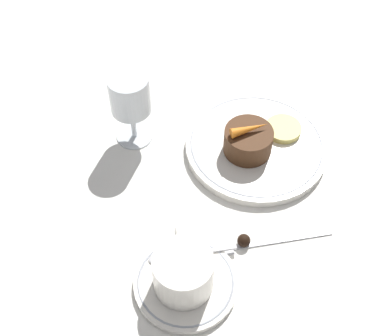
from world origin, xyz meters
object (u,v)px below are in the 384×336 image
dinner_plate (256,146)px  dessert_cake (248,142)px  fork (250,244)px  wine_glass (130,98)px  coffee_cup (183,272)px

dinner_plate → dessert_cake: 0.03m
fork → wine_glass: bearing=32.4°
fork → dessert_cake: bearing=-10.2°
dinner_plate → wine_glass: (0.06, 0.19, 0.08)m
wine_glass → dinner_plate: bearing=-106.5°
coffee_cup → dessert_cake: coffee_cup is taller
dinner_plate → coffee_cup: size_ratio=2.14×
wine_glass → fork: (-0.23, -0.14, -0.08)m
dinner_plate → coffee_cup: (-0.22, 0.15, 0.03)m
fork → dinner_plate: bearing=-15.0°
dinner_plate → fork: bearing=165.0°
dessert_cake → fork: bearing=169.8°
dinner_plate → coffee_cup: 0.27m
coffee_cup → fork: (0.05, -0.10, -0.04)m
coffee_cup → wine_glass: bearing=8.9°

